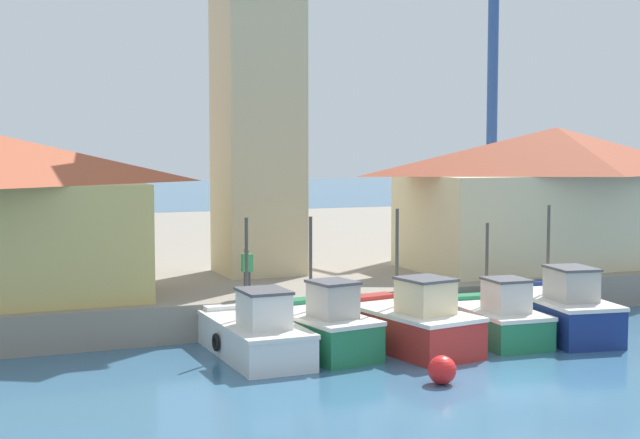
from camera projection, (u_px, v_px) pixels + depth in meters
name	position (u px, v px, depth m)	size (l,w,h in m)	color
ground_plane	(491.00, 381.00, 22.70)	(300.00, 300.00, 0.00)	#386689
quay_wharf	(209.00, 249.00, 47.81)	(120.00, 40.00, 1.18)	gray
fishing_boat_far_left	(255.00, 333.00, 25.29)	(2.16, 5.04, 3.94)	silver
fishing_boat_left_outer	(321.00, 327.00, 25.79)	(2.47, 4.38, 3.95)	#237A4C
fishing_boat_left_inner	(409.00, 324.00, 26.27)	(2.90, 4.94, 4.14)	#AD2823
fishing_boat_mid_left	(495.00, 319.00, 27.50)	(2.14, 4.20, 3.61)	#237A4C
fishing_boat_center	(558.00, 310.00, 28.32)	(2.74, 5.36, 4.11)	navy
clock_tower	(257.00, 49.00, 33.46)	(3.46, 3.46, 17.70)	beige
warehouse_right	(556.00, 195.00, 36.27)	(12.66, 5.77, 5.63)	beige
port_crane_near	(489.00, 85.00, 46.73)	(4.75, 8.13, 21.06)	navy
mooring_buoy	(442.00, 370.00, 22.39)	(0.73, 0.73, 0.73)	red
dock_worker_near_tower	(247.00, 272.00, 28.32)	(0.34, 0.22, 1.62)	#33333D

